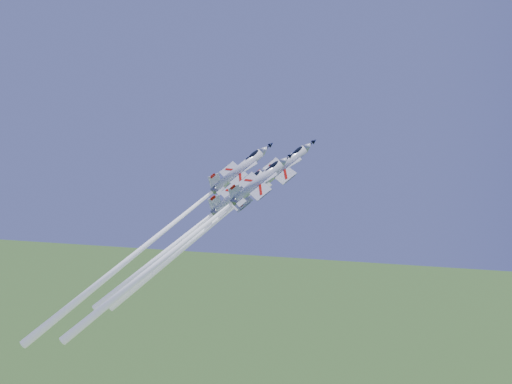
% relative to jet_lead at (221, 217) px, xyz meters
% --- Properties ---
extents(jet_lead, '(32.11, 24.53, 35.79)m').
position_rel_jet_lead_xyz_m(jet_lead, '(0.00, 0.00, 0.00)').
color(jet_lead, silver).
extents(jet_left, '(39.21, 30.40, 44.46)m').
position_rel_jet_lead_xyz_m(jet_left, '(-13.88, 0.81, -4.73)').
color(jet_left, silver).
extents(jet_right, '(32.88, 25.30, 36.96)m').
position_rel_jet_lead_xyz_m(jet_right, '(-3.82, -9.23, -2.73)').
color(jet_right, silver).
extents(jet_slot, '(27.84, 20.78, 30.22)m').
position_rel_jet_lead_xyz_m(jet_slot, '(-4.55, -4.35, -2.08)').
color(jet_slot, silver).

